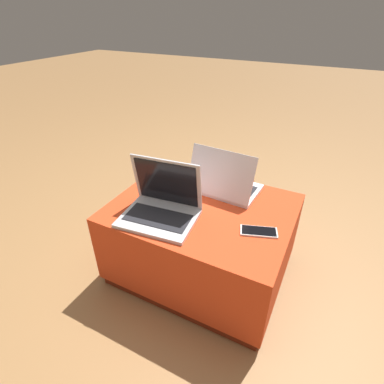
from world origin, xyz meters
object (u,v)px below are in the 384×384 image
laptop_far (224,183)px  cell_phone (259,231)px  laptop_near (161,206)px  backpack (225,195)px  wrist_brace (169,177)px

laptop_far → cell_phone: size_ratio=2.06×
laptop_far → laptop_near: bearing=65.1°
laptop_near → laptop_far: (0.17, 0.32, -0.00)m
laptop_near → backpack: 0.69m
wrist_brace → cell_phone: bearing=-17.7°
laptop_near → backpack: (0.07, 0.63, -0.28)m
laptop_near → wrist_brace: bearing=107.2°
laptop_near → backpack: bearing=77.4°
laptop_far → wrist_brace: (-0.28, -0.06, -0.00)m
cell_phone → wrist_brace: bearing=53.0°
laptop_far → wrist_brace: 0.29m
laptop_near → laptop_far: 0.36m
wrist_brace → laptop_near: bearing=-66.5°
cell_phone → backpack: bearing=13.7°
laptop_far → cell_phone: 0.35m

